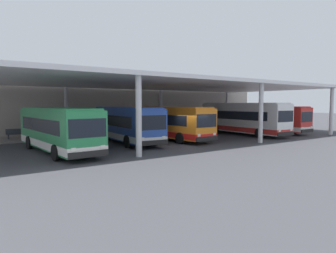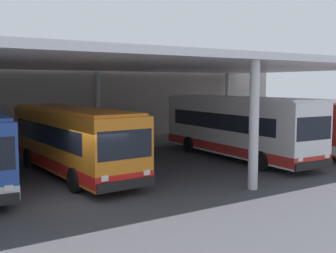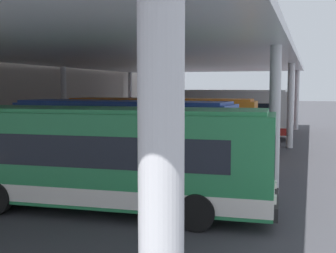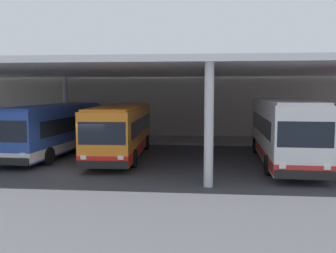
# 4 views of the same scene
# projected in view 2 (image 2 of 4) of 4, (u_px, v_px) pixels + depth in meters

# --- Properties ---
(ground_plane) EXTENTS (200.00, 200.00, 0.00)m
(ground_plane) POSITION_uv_depth(u_px,v_px,m) (88.00, 197.00, 15.75)
(ground_plane) COLOR #3D3D42
(platform_kerb) EXTENTS (42.00, 4.50, 0.18)m
(platform_kerb) POSITION_uv_depth(u_px,v_px,m) (17.00, 152.00, 25.60)
(platform_kerb) COLOR gray
(platform_kerb) RESTS_ON ground
(station_building_facade) EXTENTS (48.00, 1.60, 7.01)m
(station_building_facade) POSITION_uv_depth(u_px,v_px,m) (4.00, 96.00, 27.98)
(station_building_facade) COLOR #ADA399
(station_building_facade) RESTS_ON ground
(canopy_shelter) EXTENTS (40.00, 17.00, 5.55)m
(canopy_shelter) POSITION_uv_depth(u_px,v_px,m) (43.00, 63.00, 19.82)
(canopy_shelter) COLOR silver
(canopy_shelter) RESTS_ON ground
(bus_middle_bay) EXTENTS (3.04, 10.63, 3.17)m
(bus_middle_bay) POSITION_uv_depth(u_px,v_px,m) (72.00, 140.00, 19.59)
(bus_middle_bay) COLOR orange
(bus_middle_bay) RESTS_ON ground
(bus_far_bay) EXTENTS (3.05, 11.42, 3.57)m
(bus_far_bay) POSITION_uv_depth(u_px,v_px,m) (236.00, 127.00, 23.89)
(bus_far_bay) COLOR white
(bus_far_bay) RESTS_ON ground
(bus_departing) EXTENTS (3.04, 10.63, 3.17)m
(bus_departing) POSITION_uv_depth(u_px,v_px,m) (285.00, 125.00, 26.44)
(bus_departing) COLOR red
(bus_departing) RESTS_ON ground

